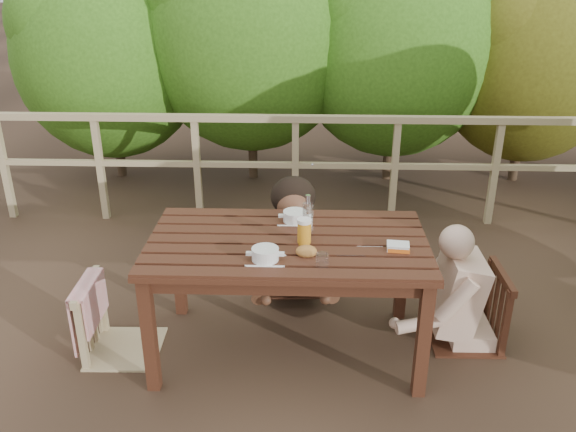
{
  "coord_description": "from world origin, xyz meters",
  "views": [
    {
      "loc": [
        0.11,
        -3.12,
        2.3
      ],
      "look_at": [
        0.0,
        0.05,
        0.9
      ],
      "focal_mm": 37.01,
      "sensor_mm": 36.0,
      "label": 1
    }
  ],
  "objects_px": {
    "soup_near": "(265,255)",
    "bottle": "(308,216)",
    "chair_far": "(292,228)",
    "beer_glass": "(304,232)",
    "tumbler": "(322,261)",
    "table": "(288,297)",
    "bread_roll": "(306,251)",
    "diner_right": "(480,247)",
    "woman": "(292,198)",
    "chair_right": "(471,276)",
    "soup_far": "(295,217)",
    "chair_left": "(118,287)",
    "butter_tub": "(398,248)"
  },
  "relations": [
    {
      "from": "diner_right",
      "to": "bread_roll",
      "type": "distance_m",
      "value": 1.12
    },
    {
      "from": "chair_left",
      "to": "soup_far",
      "type": "xyz_separation_m",
      "value": [
        1.06,
        0.31,
        0.34
      ]
    },
    {
      "from": "chair_far",
      "to": "soup_far",
      "type": "bearing_deg",
      "value": -90.44
    },
    {
      "from": "chair_right",
      "to": "woman",
      "type": "height_order",
      "value": "woman"
    },
    {
      "from": "chair_right",
      "to": "diner_right",
      "type": "height_order",
      "value": "diner_right"
    },
    {
      "from": "chair_far",
      "to": "butter_tub",
      "type": "xyz_separation_m",
      "value": [
        0.62,
        -0.92,
        0.31
      ]
    },
    {
      "from": "soup_near",
      "to": "bottle",
      "type": "distance_m",
      "value": 0.42
    },
    {
      "from": "beer_glass",
      "to": "tumbler",
      "type": "bearing_deg",
      "value": -70.35
    },
    {
      "from": "table",
      "to": "chair_far",
      "type": "xyz_separation_m",
      "value": [
        0.0,
        0.81,
        0.09
      ]
    },
    {
      "from": "chair_right",
      "to": "woman",
      "type": "xyz_separation_m",
      "value": [
        -1.14,
        0.67,
        0.24
      ]
    },
    {
      "from": "chair_left",
      "to": "woman",
      "type": "bearing_deg",
      "value": -50.71
    },
    {
      "from": "table",
      "to": "chair_left",
      "type": "height_order",
      "value": "chair_left"
    },
    {
      "from": "butter_tub",
      "to": "beer_glass",
      "type": "bearing_deg",
      "value": 177.61
    },
    {
      "from": "woman",
      "to": "soup_near",
      "type": "xyz_separation_m",
      "value": [
        -0.12,
        -1.09,
        0.1
      ]
    },
    {
      "from": "soup_far",
      "to": "butter_tub",
      "type": "height_order",
      "value": "soup_far"
    },
    {
      "from": "bottle",
      "to": "soup_far",
      "type": "bearing_deg",
      "value": 114.51
    },
    {
      "from": "soup_near",
      "to": "bottle",
      "type": "height_order",
      "value": "bottle"
    },
    {
      "from": "chair_right",
      "to": "bread_roll",
      "type": "height_order",
      "value": "chair_right"
    },
    {
      "from": "beer_glass",
      "to": "diner_right",
      "type": "bearing_deg",
      "value": 9.98
    },
    {
      "from": "bread_roll",
      "to": "diner_right",
      "type": "bearing_deg",
      "value": 18.13
    },
    {
      "from": "soup_far",
      "to": "bottle",
      "type": "distance_m",
      "value": 0.21
    },
    {
      "from": "chair_far",
      "to": "beer_glass",
      "type": "distance_m",
      "value": 0.92
    },
    {
      "from": "table",
      "to": "chair_right",
      "type": "xyz_separation_m",
      "value": [
        1.14,
        0.16,
        0.08
      ]
    },
    {
      "from": "chair_right",
      "to": "beer_glass",
      "type": "height_order",
      "value": "chair_right"
    },
    {
      "from": "soup_near",
      "to": "diner_right",
      "type": "bearing_deg",
      "value": 17.86
    },
    {
      "from": "woman",
      "to": "chair_right",
      "type": "bearing_deg",
      "value": 145.54
    },
    {
      "from": "table",
      "to": "soup_far",
      "type": "relative_size",
      "value": 6.65
    },
    {
      "from": "chair_right",
      "to": "table",
      "type": "bearing_deg",
      "value": -82.5
    },
    {
      "from": "chair_left",
      "to": "tumbler",
      "type": "relative_size",
      "value": 11.15
    },
    {
      "from": "table",
      "to": "chair_left",
      "type": "xyz_separation_m",
      "value": [
        -1.03,
        -0.05,
        0.08
      ]
    },
    {
      "from": "table",
      "to": "soup_near",
      "type": "bearing_deg",
      "value": -114.05
    },
    {
      "from": "diner_right",
      "to": "bottle",
      "type": "xyz_separation_m",
      "value": [
        -1.05,
        -0.07,
        0.23
      ]
    },
    {
      "from": "soup_far",
      "to": "beer_glass",
      "type": "height_order",
      "value": "beer_glass"
    },
    {
      "from": "woman",
      "to": "bread_roll",
      "type": "bearing_deg",
      "value": 92.18
    },
    {
      "from": "beer_glass",
      "to": "table",
      "type": "bearing_deg",
      "value": 162.39
    },
    {
      "from": "chair_far",
      "to": "bread_roll",
      "type": "bearing_deg",
      "value": -87.7
    },
    {
      "from": "chair_left",
      "to": "tumbler",
      "type": "distance_m",
      "value": 1.29
    },
    {
      "from": "chair_far",
      "to": "diner_right",
      "type": "height_order",
      "value": "diner_right"
    },
    {
      "from": "woman",
      "to": "soup_far",
      "type": "distance_m",
      "value": 0.58
    },
    {
      "from": "beer_glass",
      "to": "bread_roll",
      "type": "bearing_deg",
      "value": -85.02
    },
    {
      "from": "soup_near",
      "to": "beer_glass",
      "type": "bearing_deg",
      "value": 46.87
    },
    {
      "from": "soup_far",
      "to": "bread_roll",
      "type": "distance_m",
      "value": 0.46
    },
    {
      "from": "chair_far",
      "to": "bottle",
      "type": "height_order",
      "value": "bottle"
    },
    {
      "from": "chair_far",
      "to": "table",
      "type": "bearing_deg",
      "value": -94.03
    },
    {
      "from": "chair_far",
      "to": "woman",
      "type": "xyz_separation_m",
      "value": [
        -0.0,
        0.02,
        0.23
      ]
    },
    {
      "from": "beer_glass",
      "to": "bottle",
      "type": "xyz_separation_m",
      "value": [
        0.02,
        0.12,
        0.05
      ]
    },
    {
      "from": "bread_roll",
      "to": "beer_glass",
      "type": "bearing_deg",
      "value": 94.98
    },
    {
      "from": "table",
      "to": "chair_far",
      "type": "relative_size",
      "value": 1.74
    },
    {
      "from": "soup_far",
      "to": "bottle",
      "type": "xyz_separation_m",
      "value": [
        0.08,
        -0.18,
        0.09
      ]
    },
    {
      "from": "diner_right",
      "to": "beer_glass",
      "type": "xyz_separation_m",
      "value": [
        -1.07,
        -0.19,
        0.18
      ]
    }
  ]
}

